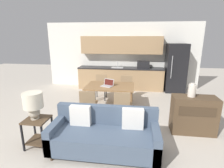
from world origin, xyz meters
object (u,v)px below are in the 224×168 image
at_px(dining_chair_near_left, 88,103).
at_px(dining_chair_near_right, 123,105).
at_px(vase, 192,90).
at_px(credenza, 193,115).
at_px(dining_chair_far_right, 126,87).
at_px(couch, 105,135).
at_px(table_lamp, 33,103).
at_px(laptop, 108,84).
at_px(side_table, 38,128).
at_px(dining_chair_far_left, 101,85).
at_px(dining_table, 110,88).
at_px(refrigerator, 176,68).

bearing_deg(dining_chair_near_left, dining_chair_near_right, 175.19).
bearing_deg(vase, dining_chair_near_left, 174.55).
xyz_separation_m(credenza, dining_chair_far_right, (-1.62, 1.90, 0.05)).
distance_m(couch, table_lamp, 1.49).
bearing_deg(table_lamp, dining_chair_near_left, 59.53).
bearing_deg(laptop, dining_chair_near_right, -34.11).
height_order(couch, dining_chair_near_left, couch).
bearing_deg(dining_chair_far_right, dining_chair_near_right, -94.60).
relative_size(side_table, dining_chair_near_right, 0.71).
relative_size(dining_chair_near_right, laptop, 2.12).
xyz_separation_m(couch, dining_chair_near_left, (-0.64, 1.21, 0.14)).
height_order(vase, dining_chair_near_left, vase).
height_order(dining_chair_far_right, dining_chair_far_left, same).
bearing_deg(dining_table, dining_chair_near_right, -61.71).
height_order(dining_table, dining_chair_near_right, dining_chair_near_right).
height_order(credenza, vase, vase).
relative_size(refrigerator, dining_chair_far_right, 2.25).
relative_size(refrigerator, dining_table, 1.34).
distance_m(dining_chair_near_right, laptop, 0.97).
height_order(dining_chair_far_left, laptop, laptop).
bearing_deg(vase, couch, -151.28).
relative_size(couch, dining_chair_far_right, 2.38).
bearing_deg(couch, credenza, 27.01).
xyz_separation_m(refrigerator, laptop, (-2.35, -2.15, -0.16)).
bearing_deg(credenza, dining_chair_far_left, 142.23).
bearing_deg(side_table, credenza, 17.02).
xyz_separation_m(table_lamp, dining_chair_far_left, (0.72, 2.93, -0.44)).
bearing_deg(dining_table, side_table, -118.87).
bearing_deg(couch, dining_chair_far_left, 102.63).
xyz_separation_m(dining_table, side_table, (-1.14, -2.07, -0.27)).
height_order(dining_table, dining_chair_near_left, dining_chair_near_left).
distance_m(dining_chair_near_left, laptop, 0.92).
relative_size(side_table, dining_chair_near_left, 0.71).
relative_size(dining_chair_near_left, dining_chair_near_right, 1.00).
relative_size(side_table, credenza, 0.62).
distance_m(side_table, credenza, 3.35).
distance_m(couch, dining_chair_far_right, 2.86).
height_order(dining_table, vase, vase).
height_order(refrigerator, vase, refrigerator).
height_order(table_lamp, dining_chair_near_left, table_lamp).
xyz_separation_m(dining_chair_near_left, dining_chair_near_right, (0.89, 0.01, 0.00)).
bearing_deg(couch, dining_chair_near_right, 78.62).
bearing_deg(couch, vase, 28.72).
xyz_separation_m(vase, dining_chair_near_left, (-2.43, 0.23, -0.51)).
height_order(credenza, laptop, laptop).
xyz_separation_m(couch, side_table, (-1.34, -0.03, 0.05)).
bearing_deg(credenza, table_lamp, -163.19).
xyz_separation_m(refrigerator, vase, (-0.30, -3.16, 0.05)).
bearing_deg(table_lamp, dining_chair_far_left, 76.22).
distance_m(refrigerator, credenza, 3.24).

